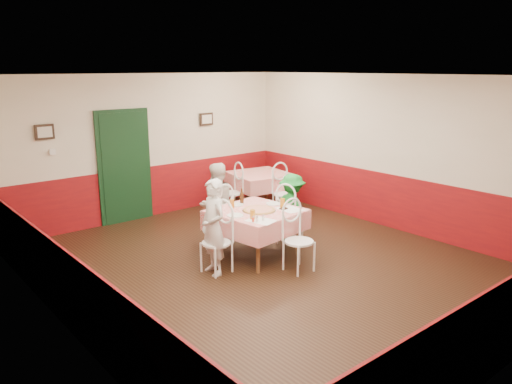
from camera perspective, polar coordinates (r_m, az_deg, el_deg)
floor at (r=7.62m, az=1.36°, el=-8.39°), size 7.00×7.00×0.00m
ceiling at (r=7.04m, az=1.49°, el=13.15°), size 7.00×7.00×0.00m
back_wall at (r=10.06m, az=-11.93°, el=5.14°), size 6.00×0.10×2.80m
left_wall at (r=5.74m, az=-21.70°, el=-2.26°), size 0.10×7.00×2.80m
right_wall at (r=9.43m, az=15.28°, el=4.36°), size 0.10×7.00×2.80m
wainscot_back at (r=10.22m, az=-11.64°, el=0.14°), size 6.00×0.03×1.00m
wainscot_front at (r=5.55m, az=26.60°, el=-13.34°), size 6.00×0.03×1.00m
wainscot_left at (r=6.04m, az=-20.78°, el=-10.45°), size 0.03×7.00×1.00m
wainscot_right at (r=9.60m, az=14.88°, el=-0.95°), size 0.03×7.00×1.00m
door at (r=9.81m, az=-14.77°, el=2.68°), size 0.96×0.06×2.10m
picture_left at (r=9.19m, az=-23.02°, el=6.33°), size 0.32×0.03×0.26m
picture_right at (r=10.62m, az=-5.69°, el=8.29°), size 0.32×0.03×0.26m
thermostat at (r=9.26m, az=-22.22°, el=4.27°), size 0.10×0.03×0.10m
main_table at (r=7.85m, az=-0.00°, el=-4.78°), size 1.37×1.37×0.77m
second_table at (r=10.51m, az=0.45°, el=0.12°), size 1.28×1.28×0.77m
chair_left at (r=7.26m, az=-4.56°, el=-5.81°), size 0.45×0.45×0.90m
chair_right at (r=8.44m, az=3.90°, el=-2.91°), size 0.54×0.54×0.90m
chair_far at (r=8.40m, az=-4.29°, el=-3.01°), size 0.44×0.44×0.90m
chair_near at (r=7.31m, az=4.94°, el=-5.67°), size 0.44×0.44×0.90m
chair_second_a at (r=10.03m, az=-2.81°, el=-0.13°), size 0.48×0.48×0.90m
chair_second_b at (r=9.95m, az=3.26°, el=-0.26°), size 0.48×0.48×0.90m
pizza at (r=7.69m, az=0.36°, el=-2.04°), size 0.55×0.55×0.03m
plate_left at (r=7.44m, az=-2.39°, el=-2.69°), size 0.28×0.28×0.01m
plate_right at (r=8.07m, az=2.03°, el=-1.34°), size 0.28×0.28×0.01m
plate_far at (r=8.01m, az=-2.31°, el=-1.46°), size 0.28×0.28×0.01m
glass_a at (r=7.27m, az=-0.38°, el=-2.58°), size 0.09×0.09×0.14m
glass_b at (r=7.88m, az=3.05°, el=-1.26°), size 0.09×0.09×0.14m
glass_c at (r=7.87m, az=-2.75°, el=-1.32°), size 0.08×0.08×0.13m
beer_bottle at (r=8.06m, az=-1.63°, el=-0.57°), size 0.07×0.07×0.23m
shaker_a at (r=7.13m, az=0.11°, el=-3.13°), size 0.04×0.04×0.09m
shaker_b at (r=7.19m, az=0.82°, el=-2.96°), size 0.04×0.04×0.09m
shaker_c at (r=7.13m, az=-0.33°, el=-3.12°), size 0.04×0.04×0.09m
menu_left at (r=7.21m, az=0.57°, el=-3.29°), size 0.40×0.47×0.00m
menu_right at (r=7.80m, az=3.89°, el=-1.96°), size 0.33×0.42×0.00m
wallet at (r=7.79m, az=3.16°, el=-1.90°), size 0.12×0.10×0.02m
diner_left at (r=7.14m, az=-4.89°, el=-4.02°), size 0.39×0.54×1.40m
diner_far at (r=8.36m, az=-4.55°, el=-1.36°), size 0.74×0.61×1.39m
diner_right at (r=8.44m, az=4.13°, el=-1.89°), size 0.51×0.81×1.19m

